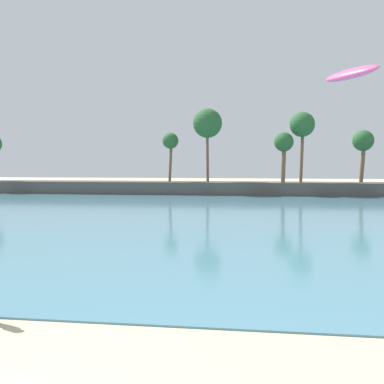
% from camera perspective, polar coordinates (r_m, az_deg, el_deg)
% --- Properties ---
extents(sea, '(220.00, 93.04, 0.06)m').
position_cam_1_polar(sea, '(58.77, 3.25, -0.71)').
color(sea, teal).
rests_on(sea, ground).
extents(palm_headland, '(112.20, 6.42, 12.70)m').
position_cam_1_polar(palm_headland, '(65.06, 5.04, 1.69)').
color(palm_headland, '#514C47').
rests_on(palm_headland, ground).
extents(kite_aloft_drifting_left, '(3.32, 4.00, 1.02)m').
position_cam_1_polar(kite_aloft_drifting_left, '(27.98, 19.05, 13.64)').
color(kite_aloft_drifting_left, '#EA5693').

